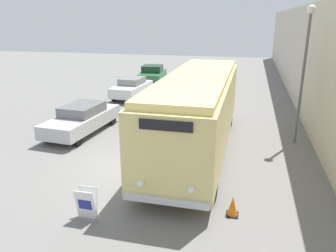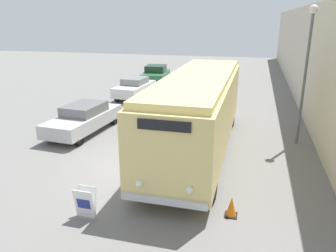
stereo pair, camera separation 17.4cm
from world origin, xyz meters
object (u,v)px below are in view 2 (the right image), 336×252
at_px(vintage_bus, 198,109).
at_px(parked_car_mid, 135,88).
at_px(parked_car_far, 156,74).
at_px(traffic_cone, 231,207).
at_px(streetlamp, 308,56).
at_px(parked_car_near, 84,118).
at_px(sign_board, 85,203).

bearing_deg(vintage_bus, parked_car_mid, 125.07).
bearing_deg(vintage_bus, parked_car_far, 113.58).
bearing_deg(traffic_cone, parked_car_mid, 120.69).
bearing_deg(streetlamp, parked_car_near, -173.89).
xyz_separation_m(vintage_bus, parked_car_near, (-5.89, 0.94, -1.12)).
bearing_deg(sign_board, vintage_bus, 69.40).
bearing_deg(parked_car_mid, sign_board, -70.87).
xyz_separation_m(sign_board, traffic_cone, (4.01, 1.14, -0.15)).
bearing_deg(vintage_bus, sign_board, -110.60).
xyz_separation_m(sign_board, parked_car_near, (-3.71, 6.75, 0.28)).
distance_m(vintage_bus, streetlamp, 5.15).
xyz_separation_m(sign_board, streetlamp, (6.45, 7.84, 3.47)).
distance_m(streetlamp, parked_car_near, 10.70).
bearing_deg(parked_car_far, streetlamp, -55.23).
bearing_deg(traffic_cone, parked_car_far, 113.04).
bearing_deg(streetlamp, vintage_bus, -154.59).
bearing_deg(parked_car_near, sign_board, -57.00).
height_order(sign_board, parked_car_near, parked_car_near).
height_order(vintage_bus, streetlamp, streetlamp).
height_order(sign_board, traffic_cone, sign_board).
height_order(vintage_bus, sign_board, vintage_bus).
distance_m(vintage_bus, sign_board, 6.36).
relative_size(parked_car_mid, parked_car_far, 0.98).
relative_size(sign_board, parked_car_far, 0.22).
xyz_separation_m(vintage_bus, parked_car_mid, (-6.11, 8.70, -1.11)).
distance_m(parked_car_near, parked_car_mid, 7.76).
height_order(parked_car_mid, parked_car_far, parked_car_far).
bearing_deg(parked_car_mid, parked_car_far, 95.26).
xyz_separation_m(vintage_bus, streetlamp, (4.26, 2.02, 2.07)).
relative_size(sign_board, parked_car_mid, 0.22).
bearing_deg(streetlamp, traffic_cone, -109.99).
xyz_separation_m(streetlamp, parked_car_near, (-10.15, -1.09, -3.19)).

